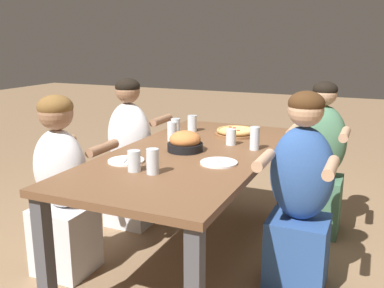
{
  "coord_description": "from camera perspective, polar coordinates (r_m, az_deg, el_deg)",
  "views": [
    {
      "loc": [
        -2.38,
        -1.04,
        1.45
      ],
      "look_at": [
        0.0,
        0.0,
        0.81
      ],
      "focal_mm": 40.0,
      "sensor_mm": 36.0,
      "label": 1
    }
  ],
  "objects": [
    {
      "name": "drinking_glass_d",
      "position": [
        2.86,
        5.22,
        0.84
      ],
      "size": [
        0.07,
        0.07,
        0.11
      ],
      "color": "silver",
      "rests_on": "dining_table"
    },
    {
      "name": "diner_near_right",
      "position": [
        3.34,
        16.63,
        -2.85
      ],
      "size": [
        0.51,
        0.4,
        1.15
      ],
      "rotation": [
        0.0,
        0.0,
        1.57
      ],
      "color": "#477556",
      "rests_on": "ground"
    },
    {
      "name": "diner_far_midleft",
      "position": [
        2.76,
        -16.91,
        -6.22
      ],
      "size": [
        0.51,
        0.4,
        1.13
      ],
      "rotation": [
        0.0,
        0.0,
        -1.57
      ],
      "color": "silver",
      "rests_on": "ground"
    },
    {
      "name": "drinking_glass_a",
      "position": [
        2.97,
        -2.67,
        1.72
      ],
      "size": [
        0.07,
        0.07,
        0.13
      ],
      "color": "silver",
      "rests_on": "dining_table"
    },
    {
      "name": "drinking_glass_b",
      "position": [
        2.25,
        -5.26,
        -2.53
      ],
      "size": [
        0.07,
        0.07,
        0.14
      ],
      "color": "silver",
      "rests_on": "dining_table"
    },
    {
      "name": "drinking_glass_f",
      "position": [
        2.3,
        -7.73,
        -2.43
      ],
      "size": [
        0.07,
        0.07,
        0.11
      ],
      "color": "silver",
      "rests_on": "dining_table"
    },
    {
      "name": "empty_plate_b",
      "position": [
        2.43,
        3.6,
        -2.49
      ],
      "size": [
        0.21,
        0.21,
        0.02
      ],
      "color": "white",
      "rests_on": "dining_table"
    },
    {
      "name": "drinking_glass_g",
      "position": [
        3.09,
        -2.19,
        2.06
      ],
      "size": [
        0.07,
        0.07,
        0.13
      ],
      "color": "silver",
      "rests_on": "dining_table"
    },
    {
      "name": "diner_near_center",
      "position": [
        2.54,
        14.2,
        -7.46
      ],
      "size": [
        0.51,
        0.4,
        1.17
      ],
      "rotation": [
        0.0,
        0.0,
        1.57
      ],
      "color": "#2D5193",
      "rests_on": "ground"
    },
    {
      "name": "empty_plate_a",
      "position": [
        2.49,
        -8.77,
        -2.22
      ],
      "size": [
        0.21,
        0.21,
        0.02
      ],
      "color": "white",
      "rests_on": "dining_table"
    },
    {
      "name": "skillet_bowl",
      "position": [
        2.69,
        -0.88,
        0.25
      ],
      "size": [
        0.33,
        0.22,
        0.13
      ],
      "color": "black",
      "rests_on": "dining_table"
    },
    {
      "name": "pizza_board_main",
      "position": [
        3.15,
        5.85,
        1.62
      ],
      "size": [
        0.31,
        0.31,
        0.05
      ],
      "color": "brown",
      "rests_on": "dining_table"
    },
    {
      "name": "diner_far_midright",
      "position": [
        3.37,
        -8.2,
        -2.06
      ],
      "size": [
        0.51,
        0.4,
        1.16
      ],
      "rotation": [
        0.0,
        0.0,
        -1.57
      ],
      "color": "silver",
      "rests_on": "ground"
    },
    {
      "name": "ground_plane",
      "position": [
        2.97,
        -0.0,
        -15.28
      ],
      "size": [
        18.0,
        18.0,
        0.0
      ],
      "primitive_type": "plane",
      "color": "#896B4C",
      "rests_on": "ground"
    },
    {
      "name": "drinking_glass_c",
      "position": [
        3.27,
        0.03,
        2.64
      ],
      "size": [
        0.07,
        0.07,
        0.12
      ],
      "color": "silver",
      "rests_on": "dining_table"
    },
    {
      "name": "dining_table",
      "position": [
        2.71,
        -0.0,
        -2.71
      ],
      "size": [
        1.92,
        0.93,
        0.76
      ],
      "color": "brown",
      "rests_on": "ground"
    },
    {
      "name": "drinking_glass_e",
      "position": [
        2.75,
        8.35,
        0.56
      ],
      "size": [
        0.06,
        0.06,
        0.15
      ],
      "color": "silver",
      "rests_on": "dining_table"
    }
  ]
}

